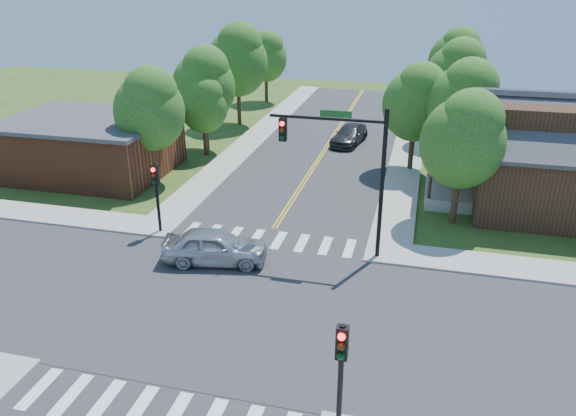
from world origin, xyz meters
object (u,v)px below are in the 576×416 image
(signal_pole_nw, at_px, (156,185))
(car_silver, at_px, (215,247))
(signal_mast_ne, at_px, (346,158))
(car_dgrey, at_px, (349,135))
(signal_pole_se, at_px, (341,360))
(house_ne, at_px, (570,153))

(signal_pole_nw, height_order, car_silver, signal_pole_nw)
(signal_mast_ne, height_order, signal_pole_nw, signal_mast_ne)
(car_dgrey, bearing_deg, signal_pole_nw, -101.87)
(signal_mast_ne, xyz_separation_m, signal_pole_se, (1.69, -11.21, -2.19))
(signal_pole_nw, distance_m, car_silver, 4.89)
(signal_mast_ne, relative_size, house_ne, 0.55)
(signal_pole_se, relative_size, car_dgrey, 0.75)
(signal_pole_se, distance_m, car_dgrey, 29.88)
(car_silver, bearing_deg, house_ne, -67.54)
(signal_pole_nw, bearing_deg, signal_pole_se, -45.00)
(signal_mast_ne, distance_m, signal_pole_se, 11.55)
(signal_pole_se, height_order, signal_pole_nw, same)
(car_dgrey, bearing_deg, signal_pole_se, -72.77)
(signal_pole_se, xyz_separation_m, signal_pole_nw, (-11.20, 11.20, 0.00))
(signal_mast_ne, relative_size, car_silver, 1.40)
(house_ne, distance_m, car_dgrey, 16.87)
(signal_mast_ne, xyz_separation_m, car_silver, (-5.59, -2.29, -4.02))
(signal_pole_se, xyz_separation_m, house_ne, (9.51, 19.86, 0.67))
(signal_mast_ne, distance_m, house_ne, 14.23)
(signal_pole_se, height_order, car_silver, signal_pole_se)
(signal_mast_ne, bearing_deg, signal_pole_nw, -179.93)
(signal_pole_nw, bearing_deg, house_ne, 22.69)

